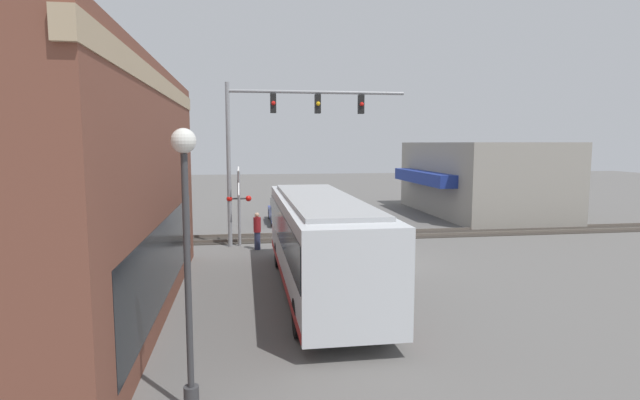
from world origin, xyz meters
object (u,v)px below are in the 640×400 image
object	(u,v)px
crossing_signal	(239,199)
city_bus	(320,239)
streetlamp	(187,248)
parked_car_black	(310,199)
parked_car_blue	(284,212)
pedestrian_at_crossing	(257,231)
pedestrian_near_bus	(352,238)

from	to	relation	value
crossing_signal	city_bus	bearing A→B (deg)	-161.02
streetlamp	parked_car_black	size ratio (longest dim) A/B	1.10
parked_car_blue	pedestrian_at_crossing	bearing A→B (deg)	166.39
crossing_signal	parked_car_blue	bearing A→B (deg)	-21.58
pedestrian_at_crossing	crossing_signal	bearing A→B (deg)	40.70
streetlamp	parked_car_blue	world-z (taller)	streetlamp
parked_car_black	pedestrian_near_bus	size ratio (longest dim) A/B	2.63
city_bus	pedestrian_near_bus	distance (m)	4.94
parked_car_blue	parked_car_black	distance (m)	7.58
city_bus	crossing_signal	world-z (taller)	crossing_signal
streetlamp	pedestrian_near_bus	size ratio (longest dim) A/B	2.89
crossing_signal	parked_car_blue	world-z (taller)	crossing_signal
parked_car_black	pedestrian_at_crossing	world-z (taller)	pedestrian_at_crossing
city_bus	parked_car_black	bearing A→B (deg)	-6.79
streetlamp	pedestrian_near_bus	xyz separation A→B (m)	(11.55, -5.55, -2.17)
crossing_signal	streetlamp	size ratio (longest dim) A/B	0.73
pedestrian_near_bus	crossing_signal	bearing A→B (deg)	54.03
parked_car_blue	parked_car_black	xyz separation A→B (m)	(7.12, -2.60, -0.01)
city_bus	crossing_signal	distance (m)	8.34
parked_car_black	pedestrian_near_bus	world-z (taller)	pedestrian_near_bus
city_bus	streetlamp	size ratio (longest dim) A/B	2.17
parked_car_blue	parked_car_black	world-z (taller)	parked_car_blue
crossing_signal	parked_car_black	xyz separation A→B (m)	(13.97, -5.31, -1.63)
crossing_signal	parked_car_blue	xyz separation A→B (m)	(6.84, -2.71, -1.62)
crossing_signal	pedestrian_near_bus	world-z (taller)	crossing_signal
parked_car_black	pedestrian_near_bus	bearing A→B (deg)	178.20
crossing_signal	pedestrian_near_bus	size ratio (longest dim) A/B	2.11
city_bus	pedestrian_at_crossing	distance (m)	7.22
city_bus	crossing_signal	bearing A→B (deg)	18.98
crossing_signal	pedestrian_at_crossing	bearing A→B (deg)	-139.30
streetlamp	pedestrian_at_crossing	bearing A→B (deg)	-6.54
city_bus	crossing_signal	xyz separation A→B (m)	(7.87, 2.71, 0.53)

